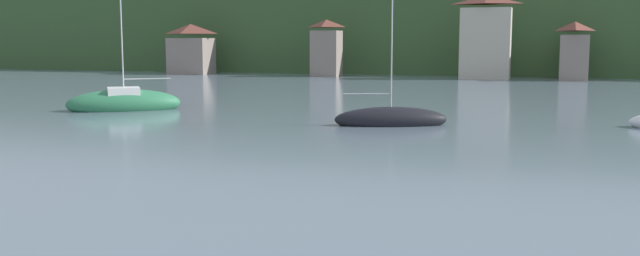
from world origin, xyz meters
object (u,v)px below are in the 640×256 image
shore_building_central (486,38)px  shore_building_eastcentral (574,52)px  shore_building_west (191,50)px  sailboat_far_0 (124,103)px  shore_building_westcentral (326,49)px  sailboat_far_8 (391,119)px

shore_building_central → shore_building_eastcentral: bearing=7.5°
shore_building_west → sailboat_far_0: bearing=-65.5°
shore_building_westcentral → shore_building_eastcentral: shore_building_westcentral is taller
shore_building_westcentral → sailboat_far_8: (20.78, -51.41, -3.43)m
shore_building_west → sailboat_far_0: (22.57, -49.46, -3.06)m
shore_building_central → sailboat_far_0: size_ratio=0.95×
shore_building_westcentral → sailboat_far_0: bearing=-88.5°
shore_building_westcentral → shore_building_eastcentral: bearing=2.7°
shore_building_westcentral → sailboat_far_0: 49.03m
shore_building_central → sailboat_far_8: (-0.49, -51.49, -4.81)m
shore_building_westcentral → shore_building_central: (21.27, 0.07, 1.38)m
shore_building_eastcentral → shore_building_central: bearing=-172.5°
shore_building_central → shore_building_eastcentral: shore_building_central is taller
shore_building_eastcentral → sailboat_far_0: sailboat_far_0 is taller
shore_building_westcentral → sailboat_far_0: (1.30, -48.90, -3.26)m
sailboat_far_8 → shore_building_westcentral: bearing=90.5°
shore_building_eastcentral → sailboat_far_8: sailboat_far_8 is taller
shore_building_west → shore_building_central: 42.57m
shore_building_eastcentral → sailboat_far_0: 59.02m
shore_building_central → sailboat_far_0: 53.09m
shore_building_eastcentral → sailboat_far_8: size_ratio=0.73×
shore_building_westcentral → sailboat_far_8: sailboat_far_8 is taller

